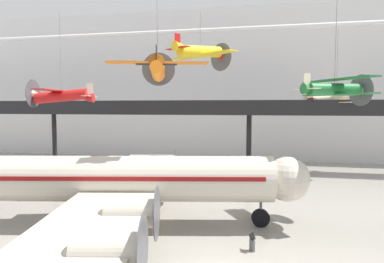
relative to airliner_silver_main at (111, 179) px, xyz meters
The scene contains 10 objects.
hangar_back_wall 36.57m from the airliner_silver_main, 75.63° to the left, with size 140.00×3.00×24.50m.
mezzanine_walkway 26.42m from the airliner_silver_main, 70.24° to the left, with size 110.00×3.20×9.51m.
ceiling_truss_beam 30.13m from the airliner_silver_main, 70.04° to the left, with size 120.00×0.60×0.60m.
airliner_silver_main is the anchor object (origin of this frame).
suspended_plane_cream_biplane 32.40m from the airliner_silver_main, 51.11° to the left, with size 7.92×9.60×10.81m.
suspended_plane_red_highwing 15.76m from the airliner_silver_main, 135.16° to the left, with size 6.97×8.50×10.00m.
suspended_plane_orange_highwing 9.16m from the airliner_silver_main, 49.93° to the left, with size 7.99×6.70×8.17m.
suspended_plane_yellow_lowwing 18.22m from the airliner_silver_main, 73.94° to the left, with size 7.98×7.38×6.00m.
suspended_plane_green_biplane 17.72m from the airliner_silver_main, 15.71° to the left, with size 5.72×6.34×9.84m.
info_sign_pedestal 10.82m from the airliner_silver_main, 12.64° to the right, with size 0.45×0.68×1.24m.
Camera 1 is at (1.85, -16.67, 8.70)m, focal length 32.00 mm.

